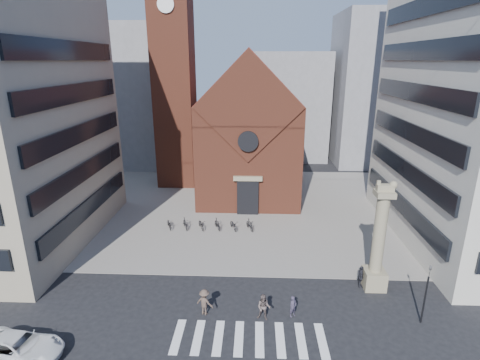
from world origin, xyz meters
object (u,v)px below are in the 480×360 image
(pedestrian_0, at_px, (293,306))
(pedestrian_2, at_px, (361,277))
(pedestrian_1, at_px, (264,307))
(traffic_light, at_px, (426,293))
(lion_column, at_px, (378,247))
(scooter_0, at_px, (169,224))
(white_car, at_px, (18,347))

(pedestrian_0, bearing_deg, pedestrian_2, -3.61)
(pedestrian_0, xyz_separation_m, pedestrian_1, (-2.00, -0.42, 0.17))
(pedestrian_0, bearing_deg, pedestrian_1, 154.35)
(traffic_light, xyz_separation_m, pedestrian_2, (-3.00, 4.00, -1.40))
(lion_column, relative_size, scooter_0, 4.62)
(traffic_light, distance_m, white_car, 25.34)
(pedestrian_0, relative_size, pedestrian_2, 0.87)
(traffic_light, xyz_separation_m, pedestrian_0, (-8.52, 0.31, -1.52))
(scooter_0, bearing_deg, traffic_light, -56.54)
(lion_column, xyz_separation_m, scooter_0, (-18.07, 9.82, -2.91))
(lion_column, height_order, white_car, lion_column)
(pedestrian_1, xyz_separation_m, scooter_0, (-9.54, 13.92, -0.40))
(pedestrian_1, bearing_deg, pedestrian_2, 41.43)
(lion_column, distance_m, scooter_0, 20.77)
(scooter_0, bearing_deg, pedestrian_0, -71.46)
(white_car, height_order, pedestrian_2, pedestrian_2)
(white_car, xyz_separation_m, pedestrian_2, (21.96, 8.11, 0.17))
(pedestrian_0, height_order, pedestrian_2, pedestrian_2)
(traffic_light, height_order, pedestrian_0, traffic_light)
(lion_column, bearing_deg, pedestrian_0, -150.52)
(pedestrian_2, xyz_separation_m, scooter_0, (-17.06, 9.82, -0.35))
(traffic_light, xyz_separation_m, pedestrian_1, (-10.52, -0.10, -1.35))
(pedestrian_1, relative_size, scooter_0, 1.00)
(white_car, xyz_separation_m, scooter_0, (4.90, 17.93, -0.18))
(traffic_light, xyz_separation_m, scooter_0, (-20.06, 13.82, -1.74))
(scooter_0, bearing_deg, pedestrian_2, -51.90)
(white_car, xyz_separation_m, pedestrian_0, (16.44, 4.42, 0.05))
(white_car, bearing_deg, pedestrian_0, -67.30)
(lion_column, relative_size, pedestrian_2, 4.87)
(white_car, relative_size, scooter_0, 2.77)
(lion_column, relative_size, pedestrian_0, 5.63)
(pedestrian_1, bearing_deg, lion_column, 38.50)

